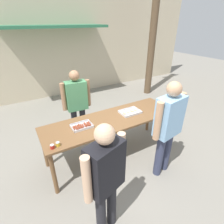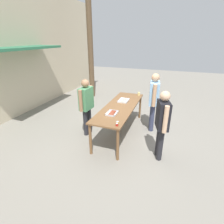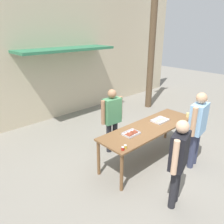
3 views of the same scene
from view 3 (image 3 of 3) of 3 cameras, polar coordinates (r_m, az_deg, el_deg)
name	(u,v)px [view 3 (image 3 of 3)]	position (r m, az deg, el deg)	size (l,w,h in m)	color
ground_plane	(147,159)	(5.63, 9.24, -11.91)	(24.00, 24.00, 0.00)	gray
building_facade_back	(58,53)	(7.82, -13.91, 14.83)	(12.00, 1.11, 4.50)	beige
serving_table	(149,130)	(5.24, 9.75, -4.65)	(2.68, 0.84, 0.88)	brown
food_tray_sausages	(131,134)	(4.79, 5.02, -5.64)	(0.36, 0.26, 0.04)	silver
food_tray_buns	(160,120)	(5.55, 12.43, -2.12)	(0.42, 0.30, 0.06)	silver
condiment_jar_mustard	(123,149)	(4.19, 2.84, -9.51)	(0.06, 0.06, 0.07)	#B22319
condiment_jar_ketchup	(125,147)	(4.26, 3.50, -9.00)	(0.06, 0.06, 0.07)	gold
beer_cup	(188,115)	(5.98, 19.16, -0.71)	(0.09, 0.09, 0.11)	#DBC67A
person_server_behind_table	(112,116)	(5.46, 0.00, -0.96)	(0.64, 0.28, 1.67)	#232328
person_customer_holding_hotdog	(179,157)	(3.94, 17.00, -11.27)	(0.61, 0.35, 1.68)	#232328
person_customer_with_cup	(198,124)	(5.18, 21.44, -3.04)	(0.69, 0.33, 1.78)	#333851
utility_pole	(153,28)	(8.60, 10.64, 20.74)	(1.10, 0.25, 5.91)	brown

